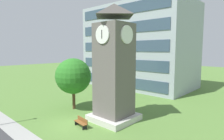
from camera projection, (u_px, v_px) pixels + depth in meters
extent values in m
plane|color=#567F38|center=(71.00, 124.00, 18.64)|extent=(160.00, 160.00, 0.00)
cube|color=#9E9E99|center=(27.00, 139.00, 15.46)|extent=(120.00, 1.60, 0.01)
cube|color=#9EA8B2|center=(139.00, 47.00, 38.13)|extent=(20.95, 12.02, 16.00)
cube|color=#384C60|center=(119.00, 81.00, 34.39)|extent=(19.27, 0.10, 1.80)
cube|color=#384C60|center=(120.00, 64.00, 34.04)|extent=(19.27, 0.10, 1.80)
cube|color=#384C60|center=(120.00, 46.00, 33.70)|extent=(19.27, 0.10, 1.80)
cube|color=#384C60|center=(120.00, 28.00, 33.35)|extent=(19.27, 0.10, 1.80)
cube|color=#384C60|center=(120.00, 10.00, 33.01)|extent=(19.27, 0.10, 1.80)
cube|color=#605B56|center=(114.00, 73.00, 19.20)|extent=(3.19, 3.19, 10.02)
cube|color=beige|center=(114.00, 117.00, 19.71)|extent=(4.30, 4.30, 0.60)
pyramid|color=#4D4945|center=(114.00, 10.00, 18.53)|extent=(3.51, 3.51, 1.29)
cylinder|color=white|center=(102.00, 34.00, 17.58)|extent=(1.75, 0.12, 1.75)
cylinder|color=white|center=(127.00, 35.00, 17.68)|extent=(0.12, 1.75, 1.75)
cube|color=black|center=(102.00, 33.00, 17.52)|extent=(0.08, 0.08, 0.53)
cube|color=black|center=(102.00, 34.00, 17.53)|extent=(0.06, 0.05, 0.79)
cube|color=brown|center=(81.00, 123.00, 17.83)|extent=(1.85, 0.71, 0.06)
cube|color=brown|center=(82.00, 120.00, 17.94)|extent=(1.79, 0.29, 0.40)
cube|color=black|center=(77.00, 123.00, 18.40)|extent=(0.14, 0.44, 0.45)
cube|color=black|center=(85.00, 127.00, 17.30)|extent=(0.14, 0.44, 0.45)
cylinder|color=#513823|center=(74.00, 98.00, 23.34)|extent=(0.37, 0.37, 2.61)
sphere|color=#2C7924|center=(73.00, 76.00, 23.03)|extent=(4.40, 4.40, 4.40)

